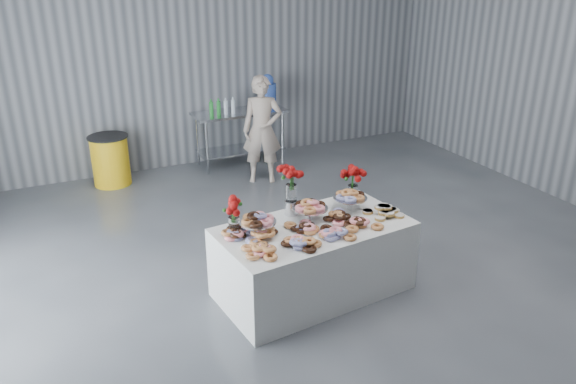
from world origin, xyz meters
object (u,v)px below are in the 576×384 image
prep_table (240,128)px  trash_barrel (110,160)px  water_jug (268,93)px  display_table (314,259)px  person (262,130)px

prep_table → trash_barrel: 2.10m
water_jug → trash_barrel: (-2.59, 0.00, -0.77)m
display_table → trash_barrel: bearing=109.1°
water_jug → display_table: bearing=-107.2°
person → trash_barrel: size_ratio=2.14×
prep_table → water_jug: size_ratio=2.71×
display_table → prep_table: bearing=79.6°
prep_table → water_jug: 0.73m
prep_table → person: person is taller
prep_table → trash_barrel: size_ratio=1.98×
display_table → water_jug: 4.20m
water_jug → person: bearing=-118.5°
water_jug → trash_barrel: bearing=180.0°
prep_table → water_jug: (0.50, -0.00, 0.53)m
display_table → water_jug: bearing=72.8°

